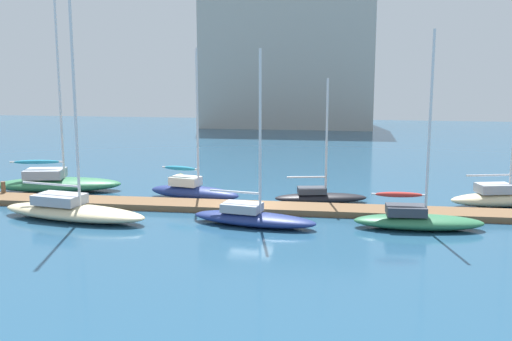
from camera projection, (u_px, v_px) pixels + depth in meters
name	position (u px, v px, depth m)	size (l,w,h in m)	color
ground_plane	(251.00, 210.00, 35.14)	(120.00, 120.00, 0.00)	navy
dock_pier	(251.00, 207.00, 35.11)	(32.82, 2.17, 0.35)	brown
dock_piling_near_end	(3.00, 190.00, 38.23)	(0.28, 0.28, 1.06)	brown
sailboat_0	(56.00, 182.00, 40.29)	(8.65, 4.13, 12.46)	#2D7047
sailboat_1	(72.00, 209.00, 32.92)	(9.00, 3.96, 14.60)	beige
sailboat_2	(193.00, 190.00, 37.91)	(6.30, 3.07, 9.34)	navy
sailboat_3	(253.00, 216.00, 31.75)	(6.96, 3.12, 9.16)	navy
sailboat_4	(320.00, 196.00, 37.00)	(5.85, 2.55, 7.57)	black
sailboat_5	(417.00, 218.00, 31.08)	(6.67, 2.27, 10.08)	#2D7047
sailboat_6	(503.00, 197.00, 36.07)	(6.79, 3.35, 10.55)	beige
mooring_buoy_yellow	(181.00, 178.00, 43.34)	(0.64, 0.64, 0.64)	yellow
harbor_building_distant	(288.00, 55.00, 81.86)	(22.67, 10.93, 19.11)	#ADA89E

